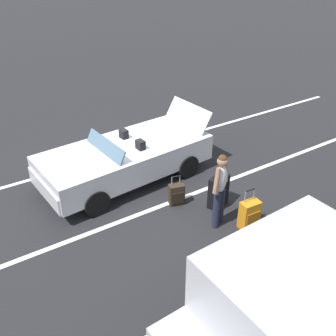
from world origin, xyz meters
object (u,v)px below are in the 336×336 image
object	(u,v)px
suitcase_large_black	(218,191)
convertible_car	(119,161)
traveler_person	(220,187)
suitcase_small_carryon	(177,194)
suitcase_medium_bright	(249,215)
parked_pickup_truck_near	(327,310)

from	to	relation	value
suitcase_large_black	convertible_car	bearing A→B (deg)	12.82
convertible_car	traveler_person	size ratio (longest dim) A/B	2.62
suitcase_large_black	suitcase_small_carryon	distance (m)	0.93
convertible_car	suitcase_medium_bright	bearing A→B (deg)	111.29
suitcase_small_carryon	traveler_person	world-z (taller)	traveler_person
suitcase_large_black	parked_pickup_truck_near	bearing A→B (deg)	139.29
suitcase_medium_bright	suitcase_small_carryon	xyz separation A→B (m)	(0.80, -1.48, -0.06)
convertible_car	suitcase_small_carryon	bearing A→B (deg)	108.90
suitcase_small_carryon	parked_pickup_truck_near	distance (m)	4.28
suitcase_small_carryon	traveler_person	distance (m)	1.30
convertible_car	suitcase_small_carryon	xyz separation A→B (m)	(-0.66, 1.52, -0.34)
convertible_car	traveler_person	distance (m)	2.78
suitcase_small_carryon	traveler_person	size ratio (longest dim) A/B	0.43
suitcase_large_black	suitcase_medium_bright	world-z (taller)	suitcase_medium_bright
suitcase_large_black	traveler_person	xyz separation A→B (m)	(0.42, 0.52, 0.56)
convertible_car	traveler_person	bearing A→B (deg)	106.22
suitcase_large_black	suitcase_small_carryon	xyz separation A→B (m)	(0.74, -0.54, -0.12)
parked_pickup_truck_near	convertible_car	bearing A→B (deg)	-90.40
suitcase_medium_bright	suitcase_small_carryon	distance (m)	1.68
suitcase_medium_bright	suitcase_small_carryon	size ratio (longest dim) A/B	1.27
suitcase_large_black	suitcase_small_carryon	world-z (taller)	suitcase_large_black
suitcase_small_carryon	parked_pickup_truck_near	world-z (taller)	parked_pickup_truck_near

